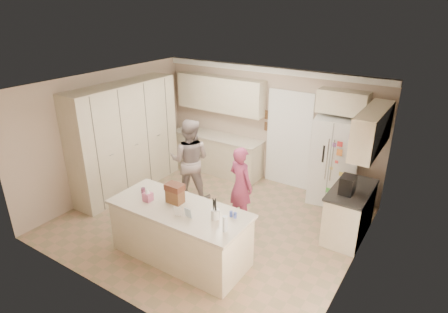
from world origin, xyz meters
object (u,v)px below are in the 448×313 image
Objects in this scene: refrigerator at (335,161)px; island_base at (180,234)px; teen_boy at (190,160)px; dollhouse_body at (175,196)px; tissue_box at (148,197)px; teen_girl at (241,185)px; coffee_maker at (348,185)px; utensil_crock at (215,214)px.

island_base is at bearing -124.08° from refrigerator.
dollhouse_body is at bearing 97.25° from teen_boy.
teen_boy is (-1.07, 1.66, 0.43)m from island_base.
tissue_box is (-2.00, -3.28, 0.10)m from refrigerator.
tissue_box is at bearing 79.60° from teen_girl.
tissue_box is 0.09× the size of teen_girl.
tissue_box is 0.45m from dollhouse_body.
teen_boy reaches higher than coffee_maker.
dollhouse_body is (-0.80, 0.05, 0.04)m from utensil_crock.
utensil_crock reaches higher than island_base.
island_base is at bearing 99.53° from teen_boy.
coffee_maker is at bearing -149.94° from teen_girl.
teen_girl reaches higher than tissue_box.
teen_boy is at bearing -175.55° from coffee_maker.
tissue_box reaches higher than island_base.
coffee_maker is at bearing 39.29° from dollhouse_body.
refrigerator is 1.42m from coffee_maker.
utensil_crock is at bearing 4.40° from island_base.
teen_boy is at bearing 8.67° from teen_girl.
refrigerator is 1.03× the size of teen_boy.
utensil_crock is (-1.40, -1.85, -0.07)m from coffee_maker.
teen_boy reaches higher than tissue_box.
dollhouse_body is at bearing -140.71° from coffee_maker.
dollhouse_body reaches higher than island_base.
utensil_crock reaches higher than tissue_box.
coffee_maker is at bearing 42.83° from island_base.
dollhouse_body is at bearing 176.42° from utensil_crock.
coffee_maker reaches higher than island_base.
coffee_maker is 2.00× the size of utensil_crock.
utensil_crock is 1.07× the size of tissue_box.
refrigerator is 12.86× the size of tissue_box.
teen_boy is at bearing 106.43° from tissue_box.
refrigerator is 1.20× the size of teen_girl.
teen_girl is (0.80, 1.57, -0.25)m from tissue_box.
utensil_crock is at bearing -113.89° from refrigerator.
coffee_maker is 0.20× the size of teen_girl.
tissue_box is at bearing -153.43° from dollhouse_body.
utensil_crock is (-0.80, -3.13, 0.10)m from refrigerator.
island_base is at bearing -33.69° from dollhouse_body.
coffee_maker is 0.14× the size of island_base.
dollhouse_body is (-1.60, -3.08, 0.14)m from refrigerator.
tissue_box is 1.78m from teen_girl.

